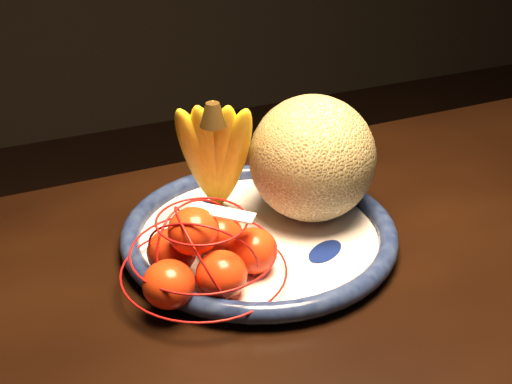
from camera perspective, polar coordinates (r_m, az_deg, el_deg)
name	(u,v)px	position (r m, az deg, el deg)	size (l,w,h in m)	color
dining_table	(482,315)	(0.95, 17.61, -9.36)	(1.42, 0.86, 0.70)	black
fruit_bowl	(259,235)	(0.90, 0.25, -3.43)	(0.35, 0.35, 0.03)	white
cantaloupe	(312,158)	(0.91, 4.52, 2.70)	(0.16, 0.16, 0.16)	olive
banana_bunch	(216,152)	(0.89, -3.24, 3.20)	(0.12, 0.12, 0.19)	yellow
mandarin_bag	(205,255)	(0.80, -4.13, -5.02)	(0.20, 0.20, 0.12)	#FF330B
price_tag	(222,212)	(0.78, -2.72, -1.64)	(0.07, 0.03, 0.00)	white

